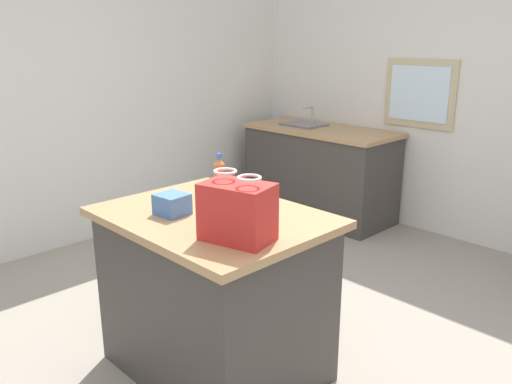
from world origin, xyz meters
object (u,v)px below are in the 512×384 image
small_box (172,204)px  bottle (220,179)px  kitchen_island (215,294)px  shopping_bag (237,211)px

small_box → bottle: bottle is taller
kitchen_island → bottle: bottle is taller
kitchen_island → bottle: size_ratio=4.36×
shopping_bag → small_box: bearing=-179.5°
shopping_bag → small_box: shopping_bag is taller
bottle → kitchen_island: bearing=-49.7°
kitchen_island → small_box: bearing=-131.6°
kitchen_island → shopping_bag: bearing=-23.0°
shopping_bag → bottle: shopping_bag is taller
small_box → bottle: 0.33m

